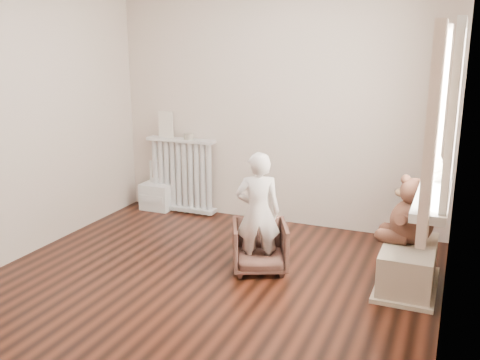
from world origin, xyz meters
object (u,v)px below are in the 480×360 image
at_px(teddy_bear, 413,205).
at_px(plush_cat, 436,169).
at_px(toy_vanity, 157,186).
at_px(child, 258,212).
at_px(toy_bench, 408,263).
at_px(armchair, 260,247).
at_px(radiator, 182,179).

distance_m(teddy_bear, plush_cat, 0.38).
bearing_deg(plush_cat, toy_vanity, 136.69).
distance_m(child, toy_bench, 1.27).
relative_size(toy_vanity, teddy_bear, 1.04).
distance_m(child, teddy_bear, 1.24).
height_order(armchair, teddy_bear, teddy_bear).
bearing_deg(toy_vanity, radiator, 5.41).
relative_size(radiator, toy_bench, 1.13).
xyz_separation_m(armchair, toy_bench, (1.21, 0.15, -0.01)).
distance_m(toy_vanity, child, 2.11).
height_order(child, toy_bench, child).
bearing_deg(teddy_bear, toy_vanity, 166.34).
distance_m(toy_vanity, toy_bench, 3.09).
height_order(toy_vanity, toy_bench, toy_vanity).
relative_size(child, toy_bench, 1.37).
distance_m(armchair, child, 0.33).
bearing_deg(radiator, toy_vanity, -174.59).
bearing_deg(toy_bench, armchair, -172.76).
bearing_deg(child, toy_bench, 164.89).
relative_size(child, teddy_bear, 1.90).
bearing_deg(plush_cat, toy_bench, 139.51).
bearing_deg(teddy_bear, child, -163.23).
height_order(radiator, toy_bench, radiator).
bearing_deg(toy_vanity, child, -34.93).
bearing_deg(plush_cat, armchair, 160.15).
distance_m(armchair, plush_cat, 1.57).
bearing_deg(toy_bench, radiator, 158.57).
bearing_deg(toy_bench, teddy_bear, 95.05).
distance_m(armchair, toy_bench, 1.22).
bearing_deg(radiator, plush_cat, -21.15).
bearing_deg(plush_cat, teddy_bear, 117.91).
xyz_separation_m(armchair, child, (0.00, -0.05, 0.32)).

